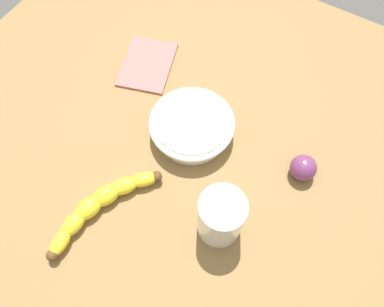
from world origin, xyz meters
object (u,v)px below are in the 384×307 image
plum_fruit (303,168)px  smoothie_glass (221,218)px  banana (100,205)px  ceramic_bowl (192,126)px

plum_fruit → smoothie_glass: bearing=154.1°
banana → ceramic_bowl: 23.79cm
ceramic_bowl → plum_fruit: size_ratio=3.36×
smoothie_glass → ceramic_bowl: 20.84cm
ceramic_bowl → smoothie_glass: bearing=-135.3°
smoothie_glass → ceramic_bowl: smoothie_glass is taller
banana → ceramic_bowl: (22.90, -6.36, 0.97)cm
banana → plum_fruit: (26.04, -29.57, 0.75)cm
plum_fruit → banana: bearing=131.4°
banana → smoothie_glass: (8.22, -20.90, 3.65)cm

